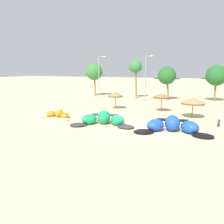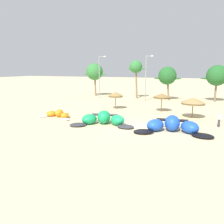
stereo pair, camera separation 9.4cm
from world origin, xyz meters
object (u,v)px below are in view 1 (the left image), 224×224
object	(u,v)px
kite_far_left	(58,114)
beach_umbrella_near_palms	(193,101)
lamppost_west_center	(146,76)
palm_left_of_gap	(167,76)
lamppost_west	(99,75)
kite_left	(103,119)
palm_center_left	(217,76)
beach_umbrella_middle	(162,96)
palm_leftmost	(94,72)
palm_left	(136,67)
beach_umbrella_near_van	(115,94)
person_near_kites	(219,119)
kite_left_of_center	(172,126)

from	to	relation	value
kite_far_left	beach_umbrella_near_palms	xyz separation A→B (m)	(15.99, 5.72, 1.81)
beach_umbrella_near_palms	lamppost_west_center	world-z (taller)	lamppost_west_center
palm_left_of_gap	lamppost_west	bearing A→B (deg)	-172.22
kite_left	lamppost_west_center	size ratio (longest dim) A/B	0.84
palm_left_of_gap	palm_center_left	world-z (taller)	palm_center_left
beach_umbrella_middle	kite_far_left	bearing A→B (deg)	-144.02
palm_leftmost	palm_left_of_gap	size ratio (longest dim) A/B	1.12
beach_umbrella_near_palms	palm_left	size ratio (longest dim) A/B	0.38
beach_umbrella_near_palms	lamppost_west_center	distance (m)	15.39
palm_leftmost	lamppost_west_center	distance (m)	13.22
beach_umbrella_near_van	palm_left_of_gap	size ratio (longest dim) A/B	0.40
person_near_kites	palm_center_left	world-z (taller)	palm_center_left
palm_left	palm_center_left	bearing A→B (deg)	3.50
palm_leftmost	lamppost_west	world-z (taller)	lamppost_west
beach_umbrella_near_palms	lamppost_west_center	bearing A→B (deg)	124.90
kite_left_of_center	person_near_kites	distance (m)	5.74
palm_center_left	person_near_kites	bearing A→B (deg)	-92.78
beach_umbrella_middle	person_near_kites	size ratio (longest dim) A/B	1.63
kite_far_left	palm_left_of_gap	world-z (taller)	palm_left_of_gap
kite_far_left	palm_leftmost	world-z (taller)	palm_leftmost
palm_left	lamppost_west	distance (m)	7.62
beach_umbrella_near_van	palm_left	world-z (taller)	palm_left
beach_umbrella_near_van	palm_leftmost	bearing A→B (deg)	126.35
beach_umbrella_near_palms	palm_center_left	bearing A→B (deg)	77.24
kite_left_of_center	beach_umbrella_near_van	distance (m)	13.63
lamppost_west	beach_umbrella_near_van	bearing A→B (deg)	-55.10
beach_umbrella_middle	kite_left_of_center	bearing A→B (deg)	-75.60
kite_far_left	palm_center_left	world-z (taller)	palm_center_left
kite_left	beach_umbrella_near_van	world-z (taller)	beach_umbrella_near_van
lamppost_west_center	palm_leftmost	bearing A→B (deg)	163.16
palm_left	palm_left_of_gap	distance (m)	6.60
beach_umbrella_near_palms	palm_leftmost	xyz separation A→B (m)	(-21.32, 16.27, 3.21)
kite_left_of_center	person_near_kites	size ratio (longest dim) A/B	4.71
kite_left_of_center	beach_umbrella_near_palms	world-z (taller)	beach_umbrella_near_palms
beach_umbrella_near_palms	person_near_kites	size ratio (longest dim) A/B	1.83
kite_far_left	person_near_kites	size ratio (longest dim) A/B	3.20
beach_umbrella_near_palms	palm_left	distance (m)	19.65
kite_left	beach_umbrella_near_palms	distance (m)	11.60
palm_left	palm_center_left	world-z (taller)	palm_left
beach_umbrella_near_van	kite_far_left	bearing A→B (deg)	-120.39
kite_left	beach_umbrella_near_van	size ratio (longest dim) A/B	2.74
beach_umbrella_middle	beach_umbrella_near_palms	xyz separation A→B (m)	(4.26, -2.79, -0.12)
beach_umbrella_middle	palm_left_of_gap	distance (m)	12.57
beach_umbrella_near_van	kite_left	bearing A→B (deg)	-77.78
person_near_kites	palm_left	xyz separation A→B (m)	(-14.25, 18.90, 5.53)
beach_umbrella_middle	person_near_kites	world-z (taller)	beach_umbrella_middle
lamppost_west_center	beach_umbrella_near_palms	bearing A→B (deg)	-55.10
beach_umbrella_near_palms	kite_left	bearing A→B (deg)	-142.58
palm_leftmost	beach_umbrella_near_van	bearing A→B (deg)	-53.65
lamppost_west	lamppost_west_center	world-z (taller)	lamppost_west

